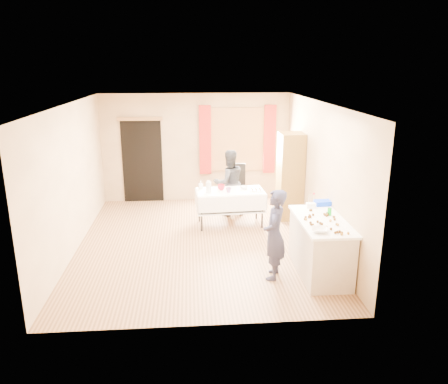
{
  "coord_description": "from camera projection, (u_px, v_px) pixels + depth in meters",
  "views": [
    {
      "loc": [
        -0.16,
        -7.69,
        3.26
      ],
      "look_at": [
        0.46,
        0.0,
        0.99
      ],
      "focal_mm": 35.0,
      "sensor_mm": 36.0,
      "label": 1
    }
  ],
  "objects": [
    {
      "name": "bottle",
      "position": [
        201.0,
        185.0,
        9.08
      ],
      "size": [
        0.12,
        0.12,
        0.17
      ],
      "primitive_type": "imported",
      "rotation": [
        0.0,
        0.0,
        0.3
      ],
      "color": "white",
      "rests_on": "party_table"
    },
    {
      "name": "doorway",
      "position": [
        142.0,
        161.0,
        10.51
      ],
      "size": [
        0.95,
        0.04,
        2.0
      ],
      "primitive_type": "cube",
      "color": "black",
      "rests_on": "floor"
    },
    {
      "name": "girl",
      "position": [
        274.0,
        235.0,
        6.75
      ],
      "size": [
        0.71,
        0.63,
        1.44
      ],
      "primitive_type": "imported",
      "rotation": [
        0.0,
        0.0,
        -1.85
      ],
      "color": "#20213E",
      "rests_on": "floor"
    },
    {
      "name": "curtain_left",
      "position": [
        205.0,
        140.0,
        10.43
      ],
      "size": [
        0.28,
        0.06,
        1.65
      ],
      "primitive_type": "cube",
      "color": "#A7211A",
      "rests_on": "wall_back"
    },
    {
      "name": "cake_balls",
      "position": [
        323.0,
        221.0,
        6.71
      ],
      "size": [
        0.52,
        1.12,
        0.04
      ],
      "color": "#3F2314",
      "rests_on": "counter"
    },
    {
      "name": "party_table",
      "position": [
        230.0,
        204.0,
        9.07
      ],
      "size": [
        1.45,
        0.81,
        0.75
      ],
      "rotation": [
        0.0,
        0.0,
        0.06
      ],
      "color": "black",
      "rests_on": "floor"
    },
    {
      "name": "cup_rainbow",
      "position": [
        229.0,
        190.0,
        8.83
      ],
      "size": [
        0.17,
        0.17,
        0.1
      ],
      "primitive_type": "imported",
      "rotation": [
        0.0,
        0.0,
        0.3
      ],
      "color": "red",
      "rests_on": "party_table"
    },
    {
      "name": "small_bowl",
      "position": [
        244.0,
        187.0,
        9.11
      ],
      "size": [
        0.24,
        0.24,
        0.05
      ],
      "primitive_type": "imported",
      "rotation": [
        0.0,
        0.0,
        -0.2
      ],
      "color": "white",
      "rests_on": "party_table"
    },
    {
      "name": "wall_right",
      "position": [
        321.0,
        174.0,
        8.09
      ],
      "size": [
        0.02,
        5.5,
        2.6
      ],
      "primitive_type": "cube",
      "color": "tan",
      "rests_on": "floor"
    },
    {
      "name": "floor",
      "position": [
        200.0,
        243.0,
        8.29
      ],
      "size": [
        4.5,
        5.5,
        0.02
      ],
      "primitive_type": "cube",
      "color": "#9E7047",
      "rests_on": "ground"
    },
    {
      "name": "pastry_tray",
      "position": [
        256.0,
        190.0,
        8.96
      ],
      "size": [
        0.3,
        0.22,
        0.02
      ],
      "primitive_type": "cube",
      "rotation": [
        0.0,
        0.0,
        -0.09
      ],
      "color": "white",
      "rests_on": "party_table"
    },
    {
      "name": "woman",
      "position": [
        229.0,
        183.0,
        9.63
      ],
      "size": [
        0.98,
        0.9,
        1.47
      ],
      "primitive_type": "imported",
      "rotation": [
        0.0,
        0.0,
        3.4
      ],
      "color": "black",
      "rests_on": "floor"
    },
    {
      "name": "door_lintel",
      "position": [
        140.0,
        119.0,
        10.2
      ],
      "size": [
        1.05,
        0.06,
        0.08
      ],
      "primitive_type": "cube",
      "color": "olive",
      "rests_on": "wall_back"
    },
    {
      "name": "blue_basket",
      "position": [
        323.0,
        203.0,
        7.54
      ],
      "size": [
        0.32,
        0.22,
        0.08
      ],
      "primitive_type": "cube",
      "rotation": [
        0.0,
        0.0,
        0.08
      ],
      "color": "#0A39F1",
      "rests_on": "counter"
    },
    {
      "name": "window_frame",
      "position": [
        237.0,
        139.0,
        10.54
      ],
      "size": [
        1.32,
        0.06,
        1.52
      ],
      "primitive_type": "cube",
      "color": "olive",
      "rests_on": "wall_back"
    },
    {
      "name": "cabinet",
      "position": [
        290.0,
        176.0,
        9.39
      ],
      "size": [
        0.5,
        0.6,
        1.87
      ],
      "primitive_type": "cube",
      "color": "olive",
      "rests_on": "floor"
    },
    {
      "name": "foam_block",
      "position": [
        311.0,
        205.0,
        7.4
      ],
      "size": [
        0.16,
        0.11,
        0.08
      ],
      "primitive_type": "cube",
      "rotation": [
        0.0,
        0.0,
        -0.07
      ],
      "color": "white",
      "rests_on": "counter"
    },
    {
      "name": "soda_can",
      "position": [
        330.0,
        212.0,
        7.02
      ],
      "size": [
        0.09,
        0.09,
        0.12
      ],
      "primitive_type": "cylinder",
      "rotation": [
        0.0,
        0.0,
        0.36
      ],
      "color": "#109F1D",
      "rests_on": "counter"
    },
    {
      "name": "chair",
      "position": [
        235.0,
        195.0,
        10.19
      ],
      "size": [
        0.53,
        0.53,
        1.03
      ],
      "rotation": [
        0.0,
        0.0,
        -0.28
      ],
      "color": "black",
      "rests_on": "floor"
    },
    {
      "name": "wall_back",
      "position": [
        196.0,
        148.0,
        10.56
      ],
      "size": [
        4.5,
        0.02,
        2.6
      ],
      "primitive_type": "cube",
      "color": "tan",
      "rests_on": "floor"
    },
    {
      "name": "wall_left",
      "position": [
        72.0,
        179.0,
        7.75
      ],
      "size": [
        0.02,
        5.5,
        2.6
      ],
      "primitive_type": "cube",
      "color": "tan",
      "rests_on": "floor"
    },
    {
      "name": "counter",
      "position": [
        320.0,
        246.0,
        6.97
      ],
      "size": [
        0.73,
        1.53,
        0.91
      ],
      "color": "beige",
      "rests_on": "floor"
    },
    {
      "name": "window_pane",
      "position": [
        237.0,
        140.0,
        10.53
      ],
      "size": [
        1.2,
        0.02,
        1.4
      ],
      "primitive_type": "cube",
      "color": "white",
      "rests_on": "wall_back"
    },
    {
      "name": "ceiling",
      "position": [
        198.0,
        103.0,
        7.55
      ],
      "size": [
        4.5,
        5.5,
        0.02
      ],
      "primitive_type": "cube",
      "color": "white",
      "rests_on": "floor"
    },
    {
      "name": "wall_front",
      "position": [
        204.0,
        232.0,
        5.28
      ],
      "size": [
        4.5,
        0.02,
        2.6
      ],
      "primitive_type": "cube",
      "color": "tan",
      "rests_on": "floor"
    },
    {
      "name": "curtain_right",
      "position": [
        270.0,
        139.0,
        10.55
      ],
      "size": [
        0.28,
        0.06,
        1.65
      ],
      "primitive_type": "cube",
      "color": "#A7211A",
      "rests_on": "wall_back"
    },
    {
      "name": "pitcher",
      "position": [
        209.0,
        187.0,
        8.81
      ],
      "size": [
        0.13,
        0.13,
        0.22
      ],
      "primitive_type": "cylinder",
      "rotation": [
        0.0,
        0.0,
        -0.16
      ],
      "color": "silver",
      "rests_on": "party_table"
    },
    {
      "name": "mixing_bowl",
      "position": [
        319.0,
        230.0,
        6.33
      ],
      "size": [
        0.39,
        0.39,
        0.06
      ],
      "primitive_type": "imported",
      "rotation": [
        0.0,
        0.0,
        -0.34
      ],
      "color": "white",
      "rests_on": "counter"
    },
    {
      "name": "cup_red",
      "position": [
        221.0,
        187.0,
        9.01
      ],
      "size": [
        0.15,
        0.15,
        0.11
      ],
      "primitive_type": "imported",
      "rotation": [
        0.0,
        0.0,
        0.03
      ],
      "color": "red",
      "rests_on": "party_table"
    }
  ]
}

